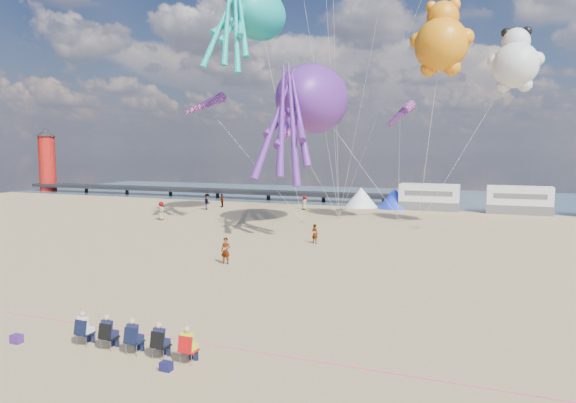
{
  "coord_description": "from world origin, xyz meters",
  "views": [
    {
      "loc": [
        12.28,
        -20.79,
        7.17
      ],
      "look_at": [
        1.79,
        6.0,
        4.15
      ],
      "focal_mm": 32.0,
      "sensor_mm": 36.0,
      "label": 1
    }
  ],
  "objects_px": {
    "beachgoer_6": "(304,203)",
    "windsock_right": "(291,132)",
    "cooler_navy": "(166,366)",
    "sandbag_b": "(400,220)",
    "kite_panda": "(515,65)",
    "beachgoer_3": "(222,201)",
    "spectator_row": "(135,335)",
    "beachgoer_0": "(161,211)",
    "windsock_mid": "(400,115)",
    "lighthouse": "(47,164)",
    "motorhome_0": "(429,197)",
    "motorhome_1": "(519,200)",
    "standing_person": "(226,251)",
    "sandbag_c": "(417,228)",
    "kite_octopus_teal": "(259,14)",
    "sandbag_a": "(303,221)",
    "kite_teddy_orange": "(441,45)",
    "tent_white": "(361,197)",
    "windsock_left": "(205,105)",
    "kite_octopus_purple": "(313,99)",
    "cooler_purple": "(17,339)",
    "tent_blue": "(394,198)",
    "sandbag_e": "(339,218)",
    "beachgoer_2": "(207,202)"
  },
  "relations": [
    {
      "from": "beachgoer_6",
      "to": "windsock_right",
      "type": "distance_m",
      "value": 17.3
    },
    {
      "from": "cooler_navy",
      "to": "sandbag_b",
      "type": "bearing_deg",
      "value": 87.52
    },
    {
      "from": "sandbag_b",
      "to": "kite_panda",
      "type": "xyz_separation_m",
      "value": [
        9.55,
        -3.87,
        13.71
      ]
    },
    {
      "from": "cooler_navy",
      "to": "beachgoer_3",
      "type": "distance_m",
      "value": 45.89
    },
    {
      "from": "sandbag_b",
      "to": "windsock_right",
      "type": "height_order",
      "value": "windsock_right"
    },
    {
      "from": "spectator_row",
      "to": "beachgoer_0",
      "type": "relative_size",
      "value": 3.3
    },
    {
      "from": "windsock_mid",
      "to": "lighthouse",
      "type": "bearing_deg",
      "value": -176.0
    },
    {
      "from": "motorhome_0",
      "to": "lighthouse",
      "type": "bearing_deg",
      "value": 176.31
    },
    {
      "from": "motorhome_1",
      "to": "standing_person",
      "type": "distance_m",
      "value": 37.82
    },
    {
      "from": "spectator_row",
      "to": "beachgoer_0",
      "type": "distance_m",
      "value": 34.04
    },
    {
      "from": "motorhome_0",
      "to": "sandbag_b",
      "type": "distance_m",
      "value": 10.84
    },
    {
      "from": "sandbag_c",
      "to": "kite_octopus_teal",
      "type": "distance_m",
      "value": 25.0
    },
    {
      "from": "motorhome_1",
      "to": "cooler_navy",
      "type": "bearing_deg",
      "value": -104.97
    },
    {
      "from": "lighthouse",
      "to": "motorhome_1",
      "type": "height_order",
      "value": "lighthouse"
    },
    {
      "from": "beachgoer_3",
      "to": "windsock_mid",
      "type": "height_order",
      "value": "windsock_mid"
    },
    {
      "from": "sandbag_a",
      "to": "sandbag_c",
      "type": "distance_m",
      "value": 10.79
    },
    {
      "from": "motorhome_1",
      "to": "kite_teddy_orange",
      "type": "bearing_deg",
      "value": -116.91
    },
    {
      "from": "motorhome_0",
      "to": "tent_white",
      "type": "relative_size",
      "value": 1.65
    },
    {
      "from": "cooler_navy",
      "to": "sandbag_a",
      "type": "relative_size",
      "value": 0.76
    },
    {
      "from": "motorhome_0",
      "to": "windsock_left",
      "type": "xyz_separation_m",
      "value": [
        -21.93,
        -12.82,
        10.19
      ]
    },
    {
      "from": "tent_white",
      "to": "windsock_left",
      "type": "xyz_separation_m",
      "value": [
        -13.93,
        -12.82,
        10.49
      ]
    },
    {
      "from": "standing_person",
      "to": "kite_teddy_orange",
      "type": "bearing_deg",
      "value": 57.36
    },
    {
      "from": "beachgoer_3",
      "to": "kite_octopus_purple",
      "type": "bearing_deg",
      "value": 3.94
    },
    {
      "from": "spectator_row",
      "to": "kite_teddy_orange",
      "type": "xyz_separation_m",
      "value": [
        7.14,
        32.1,
        15.2
      ]
    },
    {
      "from": "lighthouse",
      "to": "motorhome_0",
      "type": "distance_m",
      "value": 62.2
    },
    {
      "from": "motorhome_1",
      "to": "beachgoer_6",
      "type": "distance_m",
      "value": 23.55
    },
    {
      "from": "kite_teddy_orange",
      "to": "standing_person",
      "type": "bearing_deg",
      "value": -131.11
    },
    {
      "from": "kite_teddy_orange",
      "to": "cooler_purple",
      "type": "bearing_deg",
      "value": -120.74
    },
    {
      "from": "lighthouse",
      "to": "kite_teddy_orange",
      "type": "xyz_separation_m",
      "value": [
        64.13,
        -18.53,
        11.35
      ]
    },
    {
      "from": "windsock_right",
      "to": "beachgoer_3",
      "type": "bearing_deg",
      "value": 157.17
    },
    {
      "from": "kite_octopus_teal",
      "to": "motorhome_0",
      "type": "bearing_deg",
      "value": 39.16
    },
    {
      "from": "tent_blue",
      "to": "windsock_left",
      "type": "distance_m",
      "value": 24.41
    },
    {
      "from": "tent_white",
      "to": "kite_octopus_purple",
      "type": "xyz_separation_m",
      "value": [
        -0.62,
        -16.71,
        10.29
      ]
    },
    {
      "from": "standing_person",
      "to": "sandbag_c",
      "type": "distance_m",
      "value": 20.64
    },
    {
      "from": "windsock_left",
      "to": "kite_teddy_orange",
      "type": "bearing_deg",
      "value": 7.82
    },
    {
      "from": "sandbag_e",
      "to": "kite_teddy_orange",
      "type": "height_order",
      "value": "kite_teddy_orange"
    },
    {
      "from": "lighthouse",
      "to": "sandbag_a",
      "type": "height_order",
      "value": "lighthouse"
    },
    {
      "from": "motorhome_1",
      "to": "beachgoer_2",
      "type": "relative_size",
      "value": 3.55
    },
    {
      "from": "cooler_purple",
      "to": "beachgoer_6",
      "type": "bearing_deg",
      "value": 95.11
    },
    {
      "from": "motorhome_0",
      "to": "spectator_row",
      "type": "distance_m",
      "value": 46.9
    },
    {
      "from": "kite_octopus_purple",
      "to": "windsock_left",
      "type": "bearing_deg",
      "value": 151.44
    },
    {
      "from": "sandbag_b",
      "to": "windsock_mid",
      "type": "bearing_deg",
      "value": 134.73
    },
    {
      "from": "kite_octopus_teal",
      "to": "kite_teddy_orange",
      "type": "distance_m",
      "value": 17.34
    },
    {
      "from": "beachgoer_0",
      "to": "windsock_left",
      "type": "height_order",
      "value": "windsock_left"
    },
    {
      "from": "beachgoer_2",
      "to": "sandbag_b",
      "type": "xyz_separation_m",
      "value": [
        22.46,
        -1.52,
        -0.82
      ]
    },
    {
      "from": "lighthouse",
      "to": "beachgoer_0",
      "type": "relative_size",
      "value": 4.86
    },
    {
      "from": "lighthouse",
      "to": "beachgoer_6",
      "type": "height_order",
      "value": "lighthouse"
    },
    {
      "from": "sandbag_a",
      "to": "sandbag_b",
      "type": "height_order",
      "value": "same"
    },
    {
      "from": "kite_panda",
      "to": "cooler_navy",
      "type": "bearing_deg",
      "value": -98.76
    },
    {
      "from": "beachgoer_3",
      "to": "kite_teddy_orange",
      "type": "relative_size",
      "value": 0.21
    }
  ]
}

